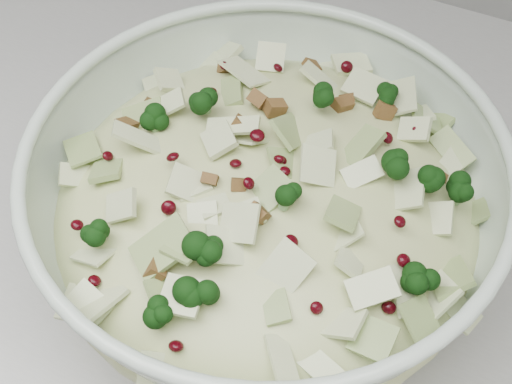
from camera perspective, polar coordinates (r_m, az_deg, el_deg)
counter at (r=1.05m, az=-9.94°, el=-9.72°), size 3.60×0.60×0.90m
mixing_bowl at (r=0.49m, az=0.82°, el=-1.51°), size 0.40×0.40×0.13m
salad at (r=0.48m, az=0.85°, el=-0.02°), size 0.30×0.30×0.13m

